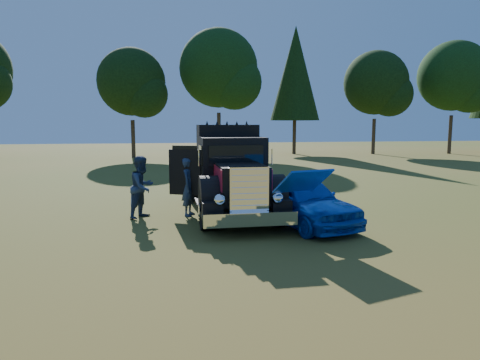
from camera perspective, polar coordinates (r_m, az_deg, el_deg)
name	(u,v)px	position (r m, az deg, el deg)	size (l,w,h in m)	color
ground	(213,239)	(11.46, -3.65, -7.81)	(120.00, 120.00, 0.00)	#3F5819
treeline	(173,70)	(38.33, -8.96, 14.26)	(67.22, 24.04, 13.84)	#2D2116
diamond_t_truck	(231,176)	(14.32, -1.24, 0.48)	(3.29, 7.16, 3.00)	black
hotrod_coupe	(300,200)	(12.97, 8.06, -2.69)	(2.91, 4.69, 1.89)	#07159E
spectator_near	(189,187)	(14.23, -6.80, -0.88)	(0.71, 0.46, 1.94)	#1C2442
spectator_far	(142,187)	(14.14, -12.89, -0.91)	(0.98, 0.76, 2.01)	#20284B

